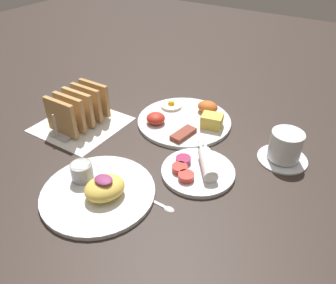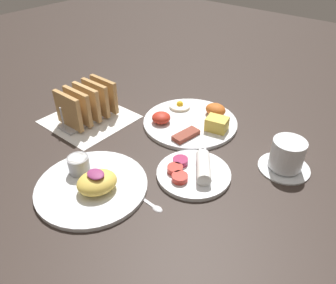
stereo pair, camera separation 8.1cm
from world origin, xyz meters
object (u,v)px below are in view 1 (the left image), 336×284
(plate_condiments, at_px, (198,169))
(toast_rack, at_px, (79,109))
(coffee_cup, at_px, (285,148))
(plate_foreground, at_px, (98,189))
(plate_breakfast, at_px, (186,119))

(plate_condiments, bearing_deg, toast_rack, 179.04)
(plate_condiments, relative_size, coffee_cup, 1.51)
(plate_condiments, relative_size, toast_rack, 1.01)
(toast_rack, relative_size, coffee_cup, 1.50)
(coffee_cup, bearing_deg, plate_foreground, -131.86)
(coffee_cup, bearing_deg, toast_rack, -164.22)
(coffee_cup, bearing_deg, plate_breakfast, 175.67)
(plate_breakfast, relative_size, plate_condiments, 1.47)
(plate_condiments, relative_size, plate_foreground, 0.74)
(plate_breakfast, distance_m, toast_rack, 0.30)
(plate_condiments, xyz_separation_m, plate_foreground, (-0.15, -0.18, 0.00))
(plate_condiments, distance_m, toast_rack, 0.38)
(plate_foreground, xyz_separation_m, toast_rack, (-0.23, 0.18, 0.04))
(plate_condiments, xyz_separation_m, coffee_cup, (0.15, 0.16, 0.02))
(plate_breakfast, relative_size, coffee_cup, 2.22)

